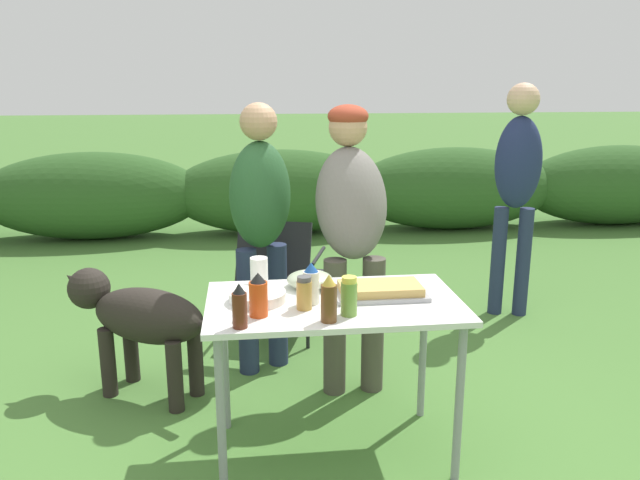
{
  "coord_description": "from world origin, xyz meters",
  "views": [
    {
      "loc": [
        -0.36,
        -2.52,
        1.66
      ],
      "look_at": [
        -0.0,
        0.47,
        0.89
      ],
      "focal_mm": 35.0,
      "sensor_mm": 36.0,
      "label": 1
    }
  ],
  "objects_px": {
    "mayo_bottle": "(311,284)",
    "hot_sauce_bottle": "(258,296)",
    "bbq_sauce_bottle": "(240,307)",
    "relish_jar": "(349,296)",
    "food_tray": "(380,291)",
    "standing_person_in_red_jacket": "(261,215)",
    "camp_chair_green_behind_table": "(280,272)",
    "folding_table": "(334,317)",
    "beer_bottle": "(329,299)",
    "spice_jar": "(304,293)",
    "dog": "(139,317)",
    "standing_person_with_beanie": "(517,177)",
    "plate_stack": "(258,297)",
    "standing_person_in_gray_fleece": "(351,218)",
    "paper_cup_stack": "(259,273)",
    "mixing_bowl": "(310,279)"
  },
  "relations": [
    {
      "from": "relish_jar",
      "to": "camp_chair_green_behind_table",
      "type": "bearing_deg",
      "value": 97.64
    },
    {
      "from": "mayo_bottle",
      "to": "hot_sauce_bottle",
      "type": "distance_m",
      "value": 0.26
    },
    {
      "from": "plate_stack",
      "to": "spice_jar",
      "type": "bearing_deg",
      "value": -30.69
    },
    {
      "from": "food_tray",
      "to": "standing_person_with_beanie",
      "type": "distance_m",
      "value": 2.05
    },
    {
      "from": "bbq_sauce_bottle",
      "to": "standing_person_in_red_jacket",
      "type": "height_order",
      "value": "standing_person_in_red_jacket"
    },
    {
      "from": "plate_stack",
      "to": "relish_jar",
      "type": "relative_size",
      "value": 1.5
    },
    {
      "from": "standing_person_in_gray_fleece",
      "to": "relish_jar",
      "type": "bearing_deg",
      "value": -101.87
    },
    {
      "from": "food_tray",
      "to": "plate_stack",
      "type": "distance_m",
      "value": 0.54
    },
    {
      "from": "bbq_sauce_bottle",
      "to": "camp_chair_green_behind_table",
      "type": "xyz_separation_m",
      "value": [
        0.24,
        1.56,
        -0.36
      ]
    },
    {
      "from": "mayo_bottle",
      "to": "standing_person_in_gray_fleece",
      "type": "distance_m",
      "value": 0.77
    },
    {
      "from": "beer_bottle",
      "to": "mayo_bottle",
      "type": "bearing_deg",
      "value": 102.38
    },
    {
      "from": "beer_bottle",
      "to": "paper_cup_stack",
      "type": "bearing_deg",
      "value": 121.05
    },
    {
      "from": "bbq_sauce_bottle",
      "to": "hot_sauce_bottle",
      "type": "relative_size",
      "value": 0.98
    },
    {
      "from": "folding_table",
      "to": "mixing_bowl",
      "type": "distance_m",
      "value": 0.24
    },
    {
      "from": "camp_chair_green_behind_table",
      "to": "dog",
      "type": "bearing_deg",
      "value": -124.89
    },
    {
      "from": "bbq_sauce_bottle",
      "to": "relish_jar",
      "type": "bearing_deg",
      "value": 10.4
    },
    {
      "from": "folding_table",
      "to": "relish_jar",
      "type": "relative_size",
      "value": 6.76
    },
    {
      "from": "mixing_bowl",
      "to": "mayo_bottle",
      "type": "relative_size",
      "value": 1.16
    },
    {
      "from": "plate_stack",
      "to": "beer_bottle",
      "type": "relative_size",
      "value": 1.26
    },
    {
      "from": "food_tray",
      "to": "standing_person_with_beanie",
      "type": "xyz_separation_m",
      "value": [
        1.31,
        1.57,
        0.25
      ]
    },
    {
      "from": "plate_stack",
      "to": "camp_chair_green_behind_table",
      "type": "height_order",
      "value": "camp_chair_green_behind_table"
    },
    {
      "from": "relish_jar",
      "to": "camp_chair_green_behind_table",
      "type": "xyz_separation_m",
      "value": [
        -0.2,
        1.48,
        -0.35
      ]
    },
    {
      "from": "camp_chair_green_behind_table",
      "to": "bbq_sauce_bottle",
      "type": "bearing_deg",
      "value": -81.66
    },
    {
      "from": "food_tray",
      "to": "hot_sauce_bottle",
      "type": "bearing_deg",
      "value": -162.07
    },
    {
      "from": "beer_bottle",
      "to": "dog",
      "type": "bearing_deg",
      "value": 134.31
    },
    {
      "from": "relish_jar",
      "to": "bbq_sauce_bottle",
      "type": "height_order",
      "value": "bbq_sauce_bottle"
    },
    {
      "from": "mayo_bottle",
      "to": "standing_person_with_beanie",
      "type": "height_order",
      "value": "standing_person_with_beanie"
    },
    {
      "from": "beer_bottle",
      "to": "relish_jar",
      "type": "relative_size",
      "value": 1.19
    },
    {
      "from": "plate_stack",
      "to": "paper_cup_stack",
      "type": "xyz_separation_m",
      "value": [
        0.01,
        0.17,
        0.05
      ]
    },
    {
      "from": "standing_person_with_beanie",
      "to": "standing_person_in_red_jacket",
      "type": "distance_m",
      "value": 1.93
    },
    {
      "from": "paper_cup_stack",
      "to": "mayo_bottle",
      "type": "height_order",
      "value": "mayo_bottle"
    },
    {
      "from": "folding_table",
      "to": "beer_bottle",
      "type": "xyz_separation_m",
      "value": [
        -0.05,
        -0.24,
        0.17
      ]
    },
    {
      "from": "standing_person_in_gray_fleece",
      "to": "dog",
      "type": "relative_size",
      "value": 1.62
    },
    {
      "from": "spice_jar",
      "to": "dog",
      "type": "distance_m",
      "value": 1.18
    },
    {
      "from": "spice_jar",
      "to": "standing_person_in_gray_fleece",
      "type": "height_order",
      "value": "standing_person_in_gray_fleece"
    },
    {
      "from": "hot_sauce_bottle",
      "to": "standing_person_in_gray_fleece",
      "type": "bearing_deg",
      "value": 57.97
    },
    {
      "from": "paper_cup_stack",
      "to": "spice_jar",
      "type": "distance_m",
      "value": 0.34
    },
    {
      "from": "mixing_bowl",
      "to": "mayo_bottle",
      "type": "distance_m",
      "value": 0.22
    },
    {
      "from": "dog",
      "to": "plate_stack",
      "type": "bearing_deg",
      "value": -107.11
    },
    {
      "from": "mayo_bottle",
      "to": "standing_person_in_red_jacket",
      "type": "relative_size",
      "value": 0.12
    },
    {
      "from": "standing_person_in_red_jacket",
      "to": "camp_chair_green_behind_table",
      "type": "xyz_separation_m",
      "value": [
        0.12,
        0.38,
        -0.46
      ]
    },
    {
      "from": "paper_cup_stack",
      "to": "camp_chair_green_behind_table",
      "type": "relative_size",
      "value": 0.18
    },
    {
      "from": "mixing_bowl",
      "to": "relish_jar",
      "type": "bearing_deg",
      "value": -71.69
    },
    {
      "from": "standing_person_with_beanie",
      "to": "standing_person_in_red_jacket",
      "type": "xyz_separation_m",
      "value": [
        -1.8,
        -0.68,
        -0.09
      ]
    },
    {
      "from": "mayo_bottle",
      "to": "camp_chair_green_behind_table",
      "type": "xyz_separation_m",
      "value": [
        -0.06,
        1.32,
        -0.36
      ]
    },
    {
      "from": "folding_table",
      "to": "standing_person_in_red_jacket",
      "type": "bearing_deg",
      "value": 107.36
    },
    {
      "from": "folding_table",
      "to": "beer_bottle",
      "type": "distance_m",
      "value": 0.3
    },
    {
      "from": "standing_person_in_red_jacket",
      "to": "standing_person_with_beanie",
      "type": "bearing_deg",
      "value": -7.46
    },
    {
      "from": "bbq_sauce_bottle",
      "to": "standing_person_with_beanie",
      "type": "bearing_deg",
      "value": 44.03
    },
    {
      "from": "mixing_bowl",
      "to": "bbq_sauce_bottle",
      "type": "distance_m",
      "value": 0.55
    }
  ]
}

